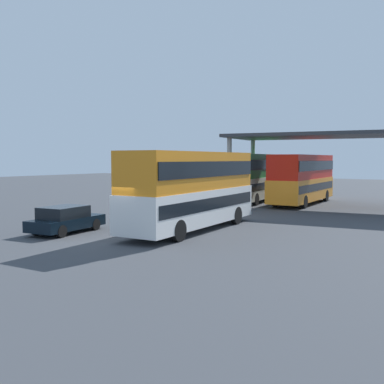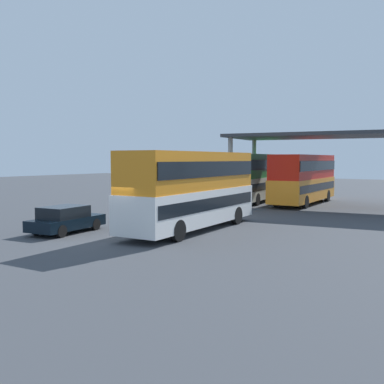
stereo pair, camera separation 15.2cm
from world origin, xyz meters
The scene contains 6 objects.
ground_plane centered at (0.00, 0.00, 0.00)m, with size 140.00×140.00×0.00m, color #3D4046.
double_decker_main centered at (0.92, 4.14, 2.24)m, with size 3.01×10.22×4.08m.
parked_hatchback centered at (-3.95, -0.05, 0.67)m, with size 2.23×4.23×1.35m.
double_decker_near_canopy centered at (-3.10, 20.26, 2.26)m, with size 3.75×10.62×4.12m.
double_decker_mid_row centered at (1.10, 20.46, 2.22)m, with size 2.97×10.39×4.04m.
depot_canopy centered at (5.90, 19.19, 5.28)m, with size 20.36×9.40×5.62m.
Camera 1 is at (13.55, -15.13, 3.72)m, focal length 41.63 mm.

